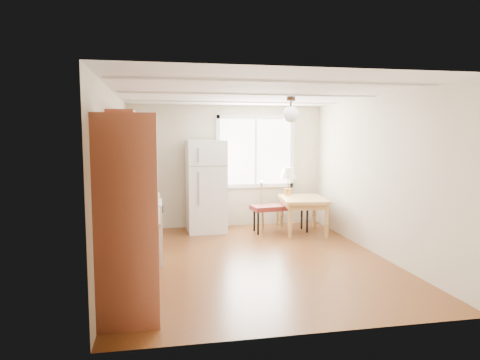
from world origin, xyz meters
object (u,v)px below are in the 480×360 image
object	(u,v)px
refrigerator	(206,186)
dining_table	(303,203)
chair	(266,203)
bench	(281,208)

from	to	relation	value
refrigerator	dining_table	world-z (taller)	refrigerator
dining_table	refrigerator	bearing A→B (deg)	172.27
dining_table	chair	distance (m)	0.74
bench	chair	distance (m)	0.32
refrigerator	bench	distance (m)	1.52
refrigerator	bench	xyz separation A→B (m)	(1.42, -0.34, -0.42)
refrigerator	dining_table	bearing A→B (deg)	-15.81
refrigerator	bench	size ratio (longest dim) A/B	1.47
chair	bench	bearing A→B (deg)	-14.88
dining_table	chair	size ratio (longest dim) A/B	1.22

